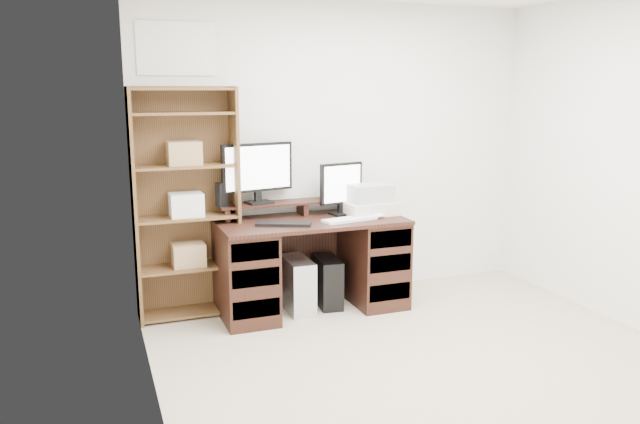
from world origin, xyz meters
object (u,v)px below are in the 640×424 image
tower_black (327,282)px  desk (311,263)px  monitor_wide (258,170)px  bookshelf (186,202)px  printer (369,208)px  tower_silver (297,285)px  monitor_small (341,187)px

tower_black → desk: bearing=-162.8°
desk → tower_black: (0.16, 0.03, -0.19)m
monitor_wide → bookshelf: bookshelf is taller
printer → tower_silver: (-0.64, -0.02, -0.59)m
tower_black → tower_silver: bearing=-167.5°
monitor_small → bookshelf: (-1.26, 0.11, -0.07)m
desk → printer: 0.67m
printer → tower_black: bearing=177.3°
monitor_small → monitor_wide: bearing=159.5°
desk → monitor_small: size_ratio=3.48×
monitor_wide → tower_black: (0.53, -0.19, -0.94)m
monitor_wide → tower_black: size_ratio=1.45×
printer → monitor_wide: bearing=166.4°
monitor_wide → monitor_small: (0.68, -0.11, -0.16)m
tower_silver → bookshelf: 1.11m
desk → bookshelf: 1.11m
desk → monitor_wide: 0.87m
monitor_small → tower_silver: monitor_small is taller
monitor_small → tower_black: (-0.15, -0.07, -0.78)m
monitor_wide → tower_silver: bearing=-51.9°
printer → tower_silver: size_ratio=0.97×
monitor_small → desk: bearing=-172.2°
monitor_wide → bookshelf: (-0.58, -0.00, -0.22)m
monitor_wide → tower_silver: (0.26, -0.22, -0.93)m
monitor_small → bookshelf: size_ratio=0.24×
desk → monitor_small: 0.68m
desk → tower_silver: bearing=179.9°
tower_black → bookshelf: 1.34m
monitor_small → tower_silver: (-0.42, -0.11, -0.77)m
tower_silver → tower_black: size_ratio=1.03×
desk → monitor_wide: size_ratio=2.47×
monitor_wide → printer: (0.90, -0.19, -0.34)m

